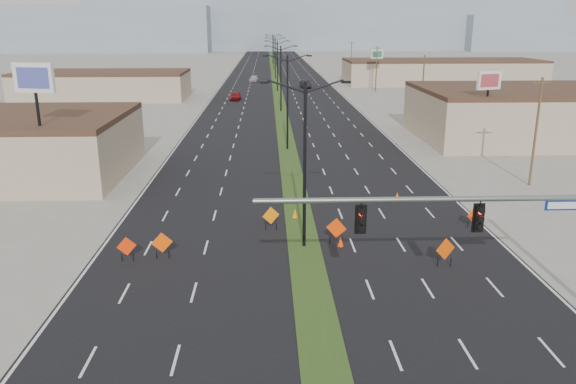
{
  "coord_description": "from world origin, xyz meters",
  "views": [
    {
      "loc": [
        -2.18,
        -19.98,
        13.05
      ],
      "look_at": [
        -0.95,
        12.98,
        3.2
      ],
      "focal_mm": 35.0,
      "sensor_mm": 36.0,
      "label": 1
    }
  ],
  "objects_px": {
    "streetlight_5": "(274,52)",
    "construction_sign_4": "(445,250)",
    "signal_mast": "(521,228)",
    "streetlight_1": "(287,100)",
    "streetlight_6": "(273,48)",
    "cone_1": "(341,241)",
    "streetlight_0": "(305,160)",
    "construction_sign_2": "(271,216)",
    "cone_3": "(295,213)",
    "streetlight_2": "(281,76)",
    "construction_sign_1": "(162,244)",
    "streetlight_3": "(277,64)",
    "cone_0": "(332,227)",
    "car_mid": "(305,84)",
    "pole_sign_east_near": "(488,87)",
    "pole_sign_west": "(35,87)",
    "streetlight_4": "(275,57)",
    "construction_sign_0": "(127,247)",
    "car_left": "(236,96)",
    "construction_sign_5": "(473,216)",
    "cone_2": "(397,196)",
    "pole_sign_east_far": "(377,58)",
    "construction_sign_3": "(336,229)",
    "car_far": "(254,79)"
  },
  "relations": [
    {
      "from": "streetlight_6",
      "to": "pole_sign_west",
      "type": "xyz_separation_m",
      "value": [
        -19.93,
        -155.9,
        3.04
      ]
    },
    {
      "from": "construction_sign_2",
      "to": "cone_3",
      "type": "relative_size",
      "value": 2.33
    },
    {
      "from": "streetlight_6",
      "to": "construction_sign_5",
      "type": "relative_size",
      "value": 7.09
    },
    {
      "from": "streetlight_6",
      "to": "pole_sign_east_near",
      "type": "height_order",
      "value": "streetlight_6"
    },
    {
      "from": "streetlight_5",
      "to": "cone_0",
      "type": "xyz_separation_m",
      "value": [
        2.02,
        -137.45,
        -5.13
      ]
    },
    {
      "from": "construction_sign_1",
      "to": "construction_sign_2",
      "type": "relative_size",
      "value": 1.02
    },
    {
      "from": "signal_mast",
      "to": "car_mid",
      "type": "height_order",
      "value": "signal_mast"
    },
    {
      "from": "construction_sign_0",
      "to": "cone_2",
      "type": "relative_size",
      "value": 2.37
    },
    {
      "from": "pole_sign_west",
      "to": "construction_sign_5",
      "type": "bearing_deg",
      "value": -2.28
    },
    {
      "from": "streetlight_2",
      "to": "pole_sign_west",
      "type": "distance_m",
      "value": 48.31
    },
    {
      "from": "car_far",
      "to": "construction_sign_1",
      "type": "height_order",
      "value": "construction_sign_1"
    },
    {
      "from": "cone_2",
      "to": "streetlight_4",
      "type": "bearing_deg",
      "value": 94.37
    },
    {
      "from": "streetlight_0",
      "to": "cone_1",
      "type": "distance_m",
      "value": 5.57
    },
    {
      "from": "streetlight_5",
      "to": "car_left",
      "type": "relative_size",
      "value": 2.37
    },
    {
      "from": "streetlight_3",
      "to": "streetlight_0",
      "type": "bearing_deg",
      "value": -90.0
    },
    {
      "from": "car_mid",
      "to": "cone_3",
      "type": "relative_size",
      "value": 7.04
    },
    {
      "from": "streetlight_4",
      "to": "pole_sign_east_far",
      "type": "height_order",
      "value": "streetlight_4"
    },
    {
      "from": "streetlight_5",
      "to": "streetlight_0",
      "type": "bearing_deg",
      "value": -90.0
    },
    {
      "from": "streetlight_4",
      "to": "construction_sign_3",
      "type": "relative_size",
      "value": 5.87
    },
    {
      "from": "pole_sign_east_near",
      "to": "pole_sign_west",
      "type": "bearing_deg",
      "value": 178.93
    },
    {
      "from": "construction_sign_3",
      "to": "construction_sign_5",
      "type": "distance_m",
      "value": 9.86
    },
    {
      "from": "cone_0",
      "to": "cone_3",
      "type": "height_order",
      "value": "cone_3"
    },
    {
      "from": "streetlight_4",
      "to": "signal_mast",
      "type": "bearing_deg",
      "value": -85.99
    },
    {
      "from": "cone_2",
      "to": "cone_3",
      "type": "bearing_deg",
      "value": -153.64
    },
    {
      "from": "streetlight_4",
      "to": "construction_sign_0",
      "type": "relative_size",
      "value": 6.79
    },
    {
      "from": "construction_sign_2",
      "to": "cone_2",
      "type": "distance_m",
      "value": 11.72
    },
    {
      "from": "signal_mast",
      "to": "streetlight_1",
      "type": "distance_m",
      "value": 38.96
    },
    {
      "from": "pole_sign_east_far",
      "to": "pole_sign_east_near",
      "type": "bearing_deg",
      "value": -108.65
    },
    {
      "from": "streetlight_3",
      "to": "construction_sign_3",
      "type": "bearing_deg",
      "value": -88.63
    },
    {
      "from": "pole_sign_east_near",
      "to": "construction_sign_5",
      "type": "bearing_deg",
      "value": -131.01
    },
    {
      "from": "streetlight_5",
      "to": "car_mid",
      "type": "relative_size",
      "value": 2.08
    },
    {
      "from": "construction_sign_5",
      "to": "streetlight_3",
      "type": "bearing_deg",
      "value": 74.03
    },
    {
      "from": "signal_mast",
      "to": "streetlight_1",
      "type": "bearing_deg",
      "value": 102.69
    },
    {
      "from": "streetlight_3",
      "to": "cone_0",
      "type": "bearing_deg",
      "value": -88.58
    },
    {
      "from": "streetlight_6",
      "to": "streetlight_2",
      "type": "bearing_deg",
      "value": -90.0
    },
    {
      "from": "streetlight_4",
      "to": "car_mid",
      "type": "xyz_separation_m",
      "value": [
        6.12,
        -22.08,
        -4.63
      ]
    },
    {
      "from": "streetlight_3",
      "to": "pole_sign_east_far",
      "type": "distance_m",
      "value": 20.66
    },
    {
      "from": "streetlight_3",
      "to": "pole_sign_west",
      "type": "relative_size",
      "value": 0.97
    },
    {
      "from": "streetlight_1",
      "to": "pole_sign_east_near",
      "type": "height_order",
      "value": "streetlight_1"
    },
    {
      "from": "streetlight_5",
      "to": "construction_sign_4",
      "type": "bearing_deg",
      "value": -86.93
    },
    {
      "from": "streetlight_6",
      "to": "cone_1",
      "type": "height_order",
      "value": "streetlight_6"
    },
    {
      "from": "signal_mast",
      "to": "streetlight_4",
      "type": "relative_size",
      "value": 1.63
    },
    {
      "from": "streetlight_4",
      "to": "cone_2",
      "type": "distance_m",
      "value": 103.13
    },
    {
      "from": "construction_sign_2",
      "to": "cone_3",
      "type": "xyz_separation_m",
      "value": [
        1.7,
        2.27,
        -0.6
      ]
    },
    {
      "from": "construction_sign_4",
      "to": "cone_2",
      "type": "distance_m",
      "value": 12.63
    },
    {
      "from": "construction_sign_2",
      "to": "pole_sign_east_near",
      "type": "relative_size",
      "value": 0.19
    },
    {
      "from": "construction_sign_4",
      "to": "car_far",
      "type": "bearing_deg",
      "value": 74.5
    },
    {
      "from": "streetlight_4",
      "to": "pole_sign_east_far",
      "type": "relative_size",
      "value": 1.23
    },
    {
      "from": "cone_2",
      "to": "pole_sign_west",
      "type": "relative_size",
      "value": 0.06
    },
    {
      "from": "pole_sign_west",
      "to": "cone_3",
      "type": "bearing_deg",
      "value": -5.15
    }
  ]
}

